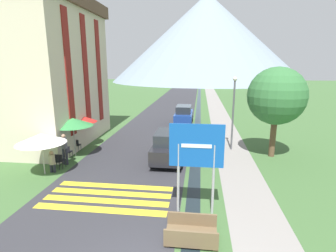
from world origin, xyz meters
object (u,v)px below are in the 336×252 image
at_px(cafe_chair_near_right, 60,160).
at_px(person_standing_terrace, 64,147).
at_px(tree_by_path, 277,96).
at_px(cafe_chair_middle, 68,151).
at_px(streetlamp, 233,107).
at_px(cafe_chair_near_left, 57,160).
at_px(footbridge, 191,233).
at_px(parked_car_far, 184,115).
at_px(parked_car_near, 169,146).
at_px(cafe_umbrella_front_white, 41,138).
at_px(cafe_umbrella_rear_red, 83,119).
at_px(road_sign, 196,154).
at_px(hotel_building, 48,66).
at_px(cafe_chair_far_right, 77,144).
at_px(cafe_umbrella_middle_green, 73,122).
at_px(person_seated_far, 52,160).

height_order(cafe_chair_near_right, person_standing_terrace, person_standing_terrace).
distance_m(cafe_chair_near_right, tree_by_path, 13.11).
xyz_separation_m(cafe_chair_middle, streetlamp, (10.13, 3.17, 2.41)).
relative_size(cafe_chair_middle, cafe_chair_near_left, 1.00).
height_order(footbridge, person_standing_terrace, person_standing_terrace).
distance_m(parked_car_far, cafe_chair_near_left, 13.81).
xyz_separation_m(parked_car_near, cafe_umbrella_front_white, (-6.28, -2.84, 1.04)).
bearing_deg(cafe_chair_near_right, cafe_chair_near_left, -126.47).
xyz_separation_m(cafe_chair_near_right, streetlamp, (9.81, 4.66, 2.41)).
xyz_separation_m(parked_car_far, cafe_chair_near_left, (-6.20, -12.33, -0.40)).
height_order(parked_car_far, cafe_umbrella_rear_red, cafe_umbrella_rear_red).
bearing_deg(cafe_umbrella_rear_red, cafe_chair_near_left, -85.12).
relative_size(road_sign, parked_car_near, 0.86).
height_order(hotel_building, cafe_chair_far_right, hotel_building).
bearing_deg(cafe_umbrella_rear_red, road_sign, -44.09).
relative_size(road_sign, tree_by_path, 0.64).
bearing_deg(cafe_umbrella_middle_green, parked_car_near, -0.98).
height_order(cafe_umbrella_front_white, streetlamp, streetlamp).
xyz_separation_m(cafe_chair_near_left, tree_by_path, (12.31, 3.68, 3.28)).
bearing_deg(parked_car_near, tree_by_path, 13.63).
height_order(footbridge, person_seated_far, person_seated_far).
height_order(person_seated_far, person_standing_terrace, person_standing_terrace).
xyz_separation_m(cafe_chair_near_right, cafe_chair_middle, (-0.32, 1.48, 0.00)).
relative_size(cafe_umbrella_rear_red, streetlamp, 0.44).
distance_m(person_seated_far, person_standing_terrace, 1.23).
bearing_deg(person_seated_far, cafe_umbrella_rear_red, 94.37).
bearing_deg(cafe_umbrella_rear_red, hotel_building, 164.37).
bearing_deg(person_seated_far, parked_car_near, 23.34).
relative_size(cafe_chair_near_left, tree_by_path, 0.15).
bearing_deg(person_seated_far, road_sign, -21.55).
distance_m(cafe_chair_near_right, streetlamp, 11.12).
bearing_deg(cafe_chair_near_left, streetlamp, 35.78).
xyz_separation_m(parked_car_far, person_seated_far, (-6.21, -12.77, -0.24)).
height_order(parked_car_far, streetlamp, streetlamp).
xyz_separation_m(hotel_building, parked_car_near, (9.00, -2.91, -4.63)).
relative_size(cafe_chair_far_right, person_seated_far, 0.70).
bearing_deg(person_seated_far, streetlamp, 27.60).
xyz_separation_m(cafe_chair_middle, cafe_chair_near_left, (0.20, -1.59, 0.00)).
height_order(cafe_chair_far_right, tree_by_path, tree_by_path).
bearing_deg(road_sign, parked_car_near, 106.75).
bearing_deg(cafe_umbrella_middle_green, cafe_chair_middle, -103.84).
bearing_deg(tree_by_path, hotel_building, 174.88).
xyz_separation_m(parked_car_far, cafe_chair_middle, (-6.40, -10.74, -0.40)).
bearing_deg(cafe_umbrella_front_white, cafe_umbrella_middle_green, 84.54).
bearing_deg(cafe_umbrella_middle_green, person_standing_terrace, -84.55).
relative_size(person_seated_far, person_standing_terrace, 0.66).
bearing_deg(streetlamp, person_seated_far, -152.40).
distance_m(footbridge, cafe_chair_near_left, 9.14).
bearing_deg(streetlamp, cafe_chair_middle, -162.60).
height_order(footbridge, parked_car_near, parked_car_near).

